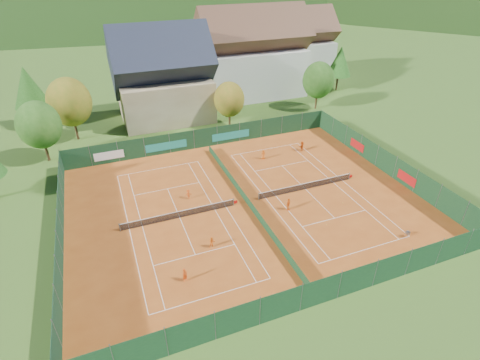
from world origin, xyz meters
name	(u,v)px	position (x,y,z in m)	size (l,w,h in m)	color
ground	(246,203)	(0.00, 0.00, -0.02)	(600.00, 600.00, 0.00)	#34591B
clay_pad	(246,203)	(0.00, 0.00, 0.01)	(40.00, 32.00, 0.01)	#A64B18
court_markings_left	(180,218)	(-8.00, 0.00, 0.01)	(11.03, 23.83, 0.00)	white
court_markings_right	(306,189)	(8.00, 0.00, 0.01)	(11.03, 23.83, 0.00)	white
tennis_net_left	(181,214)	(-7.85, 0.00, 0.51)	(13.30, 0.10, 1.02)	#59595B
tennis_net_right	(307,186)	(8.15, 0.00, 0.51)	(13.30, 0.10, 1.02)	#59595B
court_divider	(246,199)	(0.00, 0.00, 0.50)	(0.03, 28.80, 1.00)	#15391D
fence_north	(203,138)	(-0.46, 15.99, 1.47)	(40.00, 0.10, 3.00)	#13361D
fence_south	(321,292)	(0.00, -16.00, 1.50)	(40.00, 0.04, 3.00)	#163D20
fence_west	(60,233)	(-20.00, 0.00, 1.50)	(0.04, 32.00, 3.00)	#133621
fence_east	(385,162)	(20.00, 0.05, 1.48)	(0.09, 32.00, 3.00)	#13361B
chalet	(163,80)	(-3.00, 30.00, 6.62)	(16.20, 12.00, 16.00)	tan
hotel_block_a	(252,58)	(16.00, 36.00, 7.38)	(21.60, 11.00, 17.25)	silver
hotel_block_b	(295,48)	(30.00, 44.00, 6.62)	(17.28, 10.00, 15.50)	silver
tree_west_front	(39,125)	(-22.00, 20.00, 5.39)	(5.72, 5.72, 8.69)	#422C17
tree_west_mid	(69,102)	(-18.00, 26.00, 6.07)	(6.44, 6.44, 9.78)	#442D18
tree_west_back	(28,87)	(-24.00, 34.00, 6.74)	(5.60, 5.60, 10.00)	#4A2D1A
tree_center	(229,99)	(6.00, 22.00, 4.72)	(5.01, 5.01, 7.60)	#4C341B
tree_east_front	(318,80)	(24.00, 24.00, 5.39)	(5.72, 5.72, 8.69)	#48311A
tree_east_mid	(340,61)	(34.00, 32.00, 6.06)	(5.04, 5.04, 9.00)	#422617
tree_east_back	(287,53)	(26.00, 40.00, 6.74)	(7.15, 7.15, 10.86)	#492F1A
mountain_backdrop	(156,62)	(28.54, 233.48, -39.64)	(820.00, 530.00, 242.00)	black
ball_hopper	(408,233)	(13.14, -11.85, 0.56)	(0.34, 0.34, 0.80)	slate
loose_ball_0	(205,253)	(-7.06, -6.58, 0.03)	(0.07, 0.07, 0.07)	#CCD833
loose_ball_1	(326,225)	(6.48, -7.05, 0.03)	(0.07, 0.07, 0.07)	#CCD833
loose_ball_2	(239,181)	(1.01, 4.87, 0.03)	(0.07, 0.07, 0.07)	#CCD833
loose_ball_3	(206,180)	(-2.91, 6.73, 0.03)	(0.07, 0.07, 0.07)	#CCD833
loose_ball_4	(343,203)	(10.56, -4.26, 0.03)	(0.07, 0.07, 0.07)	#CCD833
player_left_near	(185,275)	(-9.75, -9.33, 0.72)	(0.52, 0.34, 1.43)	#D54C12
player_left_mid	(212,242)	(-6.12, -5.98, 0.65)	(0.63, 0.49, 1.29)	orange
player_left_far	(188,194)	(-6.08, 3.35, 0.63)	(0.81, 0.47, 1.26)	#D44B12
player_right_near	(288,204)	(3.93, -3.05, 0.77)	(0.90, 0.37, 1.53)	orange
player_right_far_a	(263,154)	(6.42, 9.23, 0.71)	(0.69, 0.45, 1.41)	#D55912
player_right_far_b	(302,146)	(12.80, 9.50, 0.77)	(1.43, 0.46, 1.54)	#CF5312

